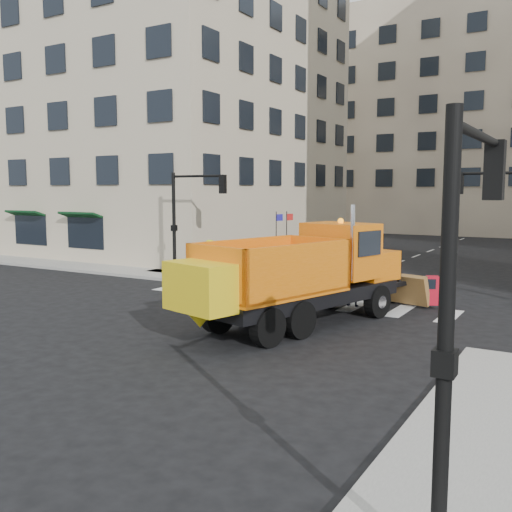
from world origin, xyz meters
The scene contains 14 objects.
ground centered at (0.00, 0.00, 0.00)m, with size 120.00×120.00×0.00m, color black.
sidewalk_back centered at (0.00, 8.50, 0.07)m, with size 64.00×5.00×0.15m, color gray.
sidewalk_near_right centered at (9.00, -6.00, 0.07)m, with size 3.00×14.00×0.15m, color gray.
building_left centered at (-20.00, 20.00, 13.00)m, with size 24.00×22.00×26.00m, color beige.
building_far centered at (0.00, 52.00, 12.00)m, with size 30.00×18.00×24.00m, color gray.
traffic_light_left centered at (-8.00, 7.50, 2.70)m, with size 0.18×0.18×5.40m, color black.
traffic_light_near centered at (9.00, -9.00, 2.70)m, with size 0.18×0.18×5.40m, color black.
crowd_barriers centered at (-0.75, 7.60, 0.55)m, with size 12.60×0.60×1.10m, color #9EA0A5, non-canonical shape.
plow_truck centered at (2.04, 1.40, 1.79)m, with size 5.44×10.76×4.04m.
cop_a centered at (2.42, 5.45, 0.98)m, with size 0.72×0.47×1.96m, color black.
cop_b centered at (3.70, 7.00, 0.82)m, with size 0.80×0.62×1.64m, color black.
cop_c centered at (2.36, 7.00, 0.98)m, with size 1.14×0.48×1.95m, color black.
worker centered at (-6.14, 8.01, 1.09)m, with size 1.22×0.70×1.88m, color #DCF11C.
newspaper_box centered at (5.22, 6.59, 0.70)m, with size 0.45×0.40×1.10m, color red.
Camera 1 is at (10.31, -15.35, 4.49)m, focal length 40.00 mm.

